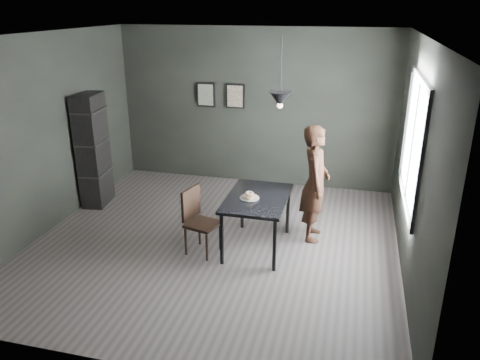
% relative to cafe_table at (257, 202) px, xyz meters
% --- Properties ---
extents(ground, '(5.00, 5.00, 0.00)m').
position_rel_cafe_table_xyz_m(ground, '(-0.60, 0.00, -0.67)').
color(ground, '#36302E').
rests_on(ground, ground).
extents(back_wall, '(5.00, 0.10, 2.80)m').
position_rel_cafe_table_xyz_m(back_wall, '(-0.60, 2.50, 0.73)').
color(back_wall, black).
rests_on(back_wall, ground).
extents(ceiling, '(5.00, 5.00, 0.02)m').
position_rel_cafe_table_xyz_m(ceiling, '(-0.60, 0.00, 2.13)').
color(ceiling, silver).
rests_on(ceiling, ground).
extents(window_assembly, '(0.04, 1.96, 1.56)m').
position_rel_cafe_table_xyz_m(window_assembly, '(1.87, 0.20, 0.93)').
color(window_assembly, white).
rests_on(window_assembly, ground).
extents(cafe_table, '(0.80, 1.20, 0.75)m').
position_rel_cafe_table_xyz_m(cafe_table, '(0.00, 0.00, 0.00)').
color(cafe_table, black).
rests_on(cafe_table, ground).
extents(white_plate, '(0.23, 0.23, 0.01)m').
position_rel_cafe_table_xyz_m(white_plate, '(-0.09, -0.09, 0.08)').
color(white_plate, white).
rests_on(white_plate, cafe_table).
extents(donut_pile, '(0.22, 0.22, 0.09)m').
position_rel_cafe_table_xyz_m(donut_pile, '(-0.09, -0.09, 0.12)').
color(donut_pile, '#F5E4BF').
rests_on(donut_pile, white_plate).
extents(woman, '(0.43, 0.63, 1.65)m').
position_rel_cafe_table_xyz_m(woman, '(0.71, 0.49, 0.15)').
color(woman, black).
rests_on(woman, ground).
extents(wood_chair, '(0.47, 0.47, 0.90)m').
position_rel_cafe_table_xyz_m(wood_chair, '(-0.75, -0.29, -0.16)').
color(wood_chair, black).
rests_on(wood_chair, ground).
extents(shelf_unit, '(0.43, 0.66, 1.84)m').
position_rel_cafe_table_xyz_m(shelf_unit, '(-2.92, 0.86, 0.25)').
color(shelf_unit, black).
rests_on(shelf_unit, ground).
extents(pendant_lamp, '(0.28, 0.28, 0.86)m').
position_rel_cafe_table_xyz_m(pendant_lamp, '(0.25, 0.10, 1.38)').
color(pendant_lamp, black).
rests_on(pendant_lamp, ground).
extents(framed_print_left, '(0.34, 0.04, 0.44)m').
position_rel_cafe_table_xyz_m(framed_print_left, '(-1.50, 2.47, 0.93)').
color(framed_print_left, black).
rests_on(framed_print_left, ground).
extents(framed_print_right, '(0.34, 0.04, 0.44)m').
position_rel_cafe_table_xyz_m(framed_print_right, '(-0.95, 2.47, 0.93)').
color(framed_print_right, black).
rests_on(framed_print_right, ground).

